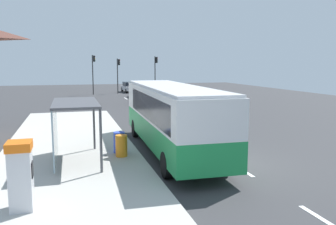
{
  "coord_description": "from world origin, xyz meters",
  "views": [
    {
      "loc": [
        -6.29,
        -13.45,
        4.24
      ],
      "look_at": [
        -1.0,
        5.39,
        1.5
      ],
      "focal_mm": 37.43,
      "sensor_mm": 36.0,
      "label": 1
    }
  ],
  "objects_px": {
    "bus": "(171,114)",
    "white_van": "(154,91)",
    "traffic_light_near_side": "(156,69)",
    "sedan_far": "(130,87)",
    "recycling_bin_blue": "(119,142)",
    "traffic_light_far_side": "(93,69)",
    "traffic_light_median": "(118,70)",
    "sedan_near": "(140,91)",
    "bus_shelter": "(68,116)",
    "ticket_machine": "(21,175)",
    "recycling_bin_orange": "(121,146)"
  },
  "relations": [
    {
      "from": "bus",
      "to": "recycling_bin_blue",
      "type": "bearing_deg",
      "value": -177.3
    },
    {
      "from": "bus",
      "to": "ticket_machine",
      "type": "height_order",
      "value": "bus"
    },
    {
      "from": "traffic_light_near_side",
      "to": "traffic_light_far_side",
      "type": "distance_m",
      "value": 8.64
    },
    {
      "from": "sedan_far",
      "to": "white_van",
      "type": "bearing_deg",
      "value": -90.34
    },
    {
      "from": "ticket_machine",
      "to": "traffic_light_median",
      "type": "xyz_separation_m",
      "value": [
        8.09,
        39.94,
        2.12
      ]
    },
    {
      "from": "bus",
      "to": "ticket_machine",
      "type": "distance_m",
      "value": 8.31
    },
    {
      "from": "sedan_far",
      "to": "traffic_light_far_side",
      "type": "bearing_deg",
      "value": -153.9
    },
    {
      "from": "traffic_light_far_side",
      "to": "ticket_machine",
      "type": "bearing_deg",
      "value": -96.69
    },
    {
      "from": "white_van",
      "to": "sedan_far",
      "type": "height_order",
      "value": "white_van"
    },
    {
      "from": "sedan_near",
      "to": "traffic_light_median",
      "type": "bearing_deg",
      "value": 107.01
    },
    {
      "from": "white_van",
      "to": "ticket_machine",
      "type": "height_order",
      "value": "white_van"
    },
    {
      "from": "bus",
      "to": "white_van",
      "type": "xyz_separation_m",
      "value": [
        3.91,
        19.95,
        -0.5
      ]
    },
    {
      "from": "white_van",
      "to": "recycling_bin_blue",
      "type": "relative_size",
      "value": 5.52
    },
    {
      "from": "recycling_bin_orange",
      "to": "recycling_bin_blue",
      "type": "relative_size",
      "value": 1.0
    },
    {
      "from": "recycling_bin_blue",
      "to": "traffic_light_near_side",
      "type": "distance_m",
      "value": 34.25
    },
    {
      "from": "ticket_machine",
      "to": "bus_shelter",
      "type": "relative_size",
      "value": 0.48
    },
    {
      "from": "sedan_far",
      "to": "recycling_bin_orange",
      "type": "distance_m",
      "value": 37.44
    },
    {
      "from": "sedan_near",
      "to": "traffic_light_far_side",
      "type": "relative_size",
      "value": 0.83
    },
    {
      "from": "white_van",
      "to": "bus",
      "type": "bearing_deg",
      "value": -101.09
    },
    {
      "from": "recycling_bin_blue",
      "to": "traffic_light_median",
      "type": "bearing_deg",
      "value": 82.37
    },
    {
      "from": "sedan_far",
      "to": "traffic_light_near_side",
      "type": "xyz_separation_m",
      "value": [
        3.2,
        -3.45,
        2.68
      ]
    },
    {
      "from": "sedan_far",
      "to": "traffic_light_far_side",
      "type": "xyz_separation_m",
      "value": [
        -5.4,
        -2.65,
        2.78
      ]
    },
    {
      "from": "white_van",
      "to": "traffic_light_near_side",
      "type": "bearing_deg",
      "value": 75.4
    },
    {
      "from": "ticket_machine",
      "to": "bus_shelter",
      "type": "xyz_separation_m",
      "value": [
        1.28,
        4.71,
        0.93
      ]
    },
    {
      "from": "bus",
      "to": "sedan_far",
      "type": "relative_size",
      "value": 2.46
    },
    {
      "from": "bus_shelter",
      "to": "traffic_light_far_side",
      "type": "bearing_deg",
      "value": 84.51
    },
    {
      "from": "white_van",
      "to": "bus_shelter",
      "type": "distance_m",
      "value": 22.68
    },
    {
      "from": "sedan_near",
      "to": "bus_shelter",
      "type": "height_order",
      "value": "bus_shelter"
    },
    {
      "from": "sedan_near",
      "to": "recycling_bin_blue",
      "type": "bearing_deg",
      "value": -103.03
    },
    {
      "from": "sedan_near",
      "to": "recycling_bin_blue",
      "type": "relative_size",
      "value": 4.71
    },
    {
      "from": "recycling_bin_blue",
      "to": "traffic_light_near_side",
      "type": "bearing_deg",
      "value": 73.49
    },
    {
      "from": "traffic_light_far_side",
      "to": "traffic_light_median",
      "type": "xyz_separation_m",
      "value": [
        3.51,
        0.8,
        -0.28
      ]
    },
    {
      "from": "sedan_near",
      "to": "recycling_bin_blue",
      "type": "distance_m",
      "value": 28.85
    },
    {
      "from": "white_van",
      "to": "traffic_light_median",
      "type": "bearing_deg",
      "value": 97.19
    },
    {
      "from": "traffic_light_near_side",
      "to": "bus",
      "type": "bearing_deg",
      "value": -102.47
    },
    {
      "from": "white_van",
      "to": "sedan_near",
      "type": "relative_size",
      "value": 1.17
    },
    {
      "from": "recycling_bin_blue",
      "to": "traffic_light_near_side",
      "type": "relative_size",
      "value": 0.18
    },
    {
      "from": "ticket_machine",
      "to": "bus",
      "type": "bearing_deg",
      "value": 43.78
    },
    {
      "from": "traffic_light_near_side",
      "to": "recycling_bin_orange",
      "type": "bearing_deg",
      "value": -106.18
    },
    {
      "from": "sedan_far",
      "to": "recycling_bin_blue",
      "type": "bearing_deg",
      "value": -100.18
    },
    {
      "from": "ticket_machine",
      "to": "traffic_light_median",
      "type": "height_order",
      "value": "traffic_light_median"
    },
    {
      "from": "ticket_machine",
      "to": "sedan_near",
      "type": "bearing_deg",
      "value": 73.49
    },
    {
      "from": "bus_shelter",
      "to": "traffic_light_median",
      "type": "bearing_deg",
      "value": 79.05
    },
    {
      "from": "traffic_light_near_side",
      "to": "traffic_light_median",
      "type": "distance_m",
      "value": 5.34
    },
    {
      "from": "bus",
      "to": "traffic_light_near_side",
      "type": "distance_m",
      "value": 33.43
    },
    {
      "from": "recycling_bin_orange",
      "to": "bus_shelter",
      "type": "xyz_separation_m",
      "value": [
        -2.21,
        -0.2,
        1.44
      ]
    },
    {
      "from": "recycling_bin_orange",
      "to": "traffic_light_near_side",
      "type": "bearing_deg",
      "value": 73.82
    },
    {
      "from": "sedan_near",
      "to": "recycling_bin_orange",
      "type": "distance_m",
      "value": 29.53
    },
    {
      "from": "bus",
      "to": "traffic_light_median",
      "type": "relative_size",
      "value": 2.24
    },
    {
      "from": "recycling_bin_orange",
      "to": "recycling_bin_blue",
      "type": "height_order",
      "value": "same"
    }
  ]
}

